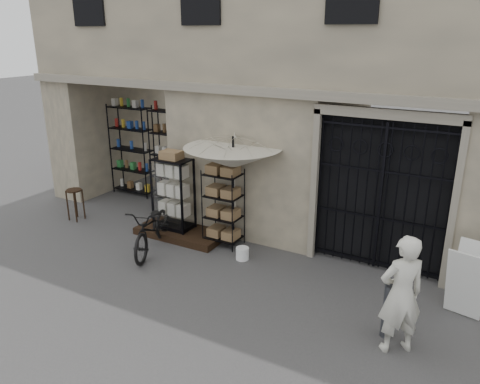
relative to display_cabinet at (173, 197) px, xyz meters
The scene contains 15 objects.
ground 3.16m from the display_cabinet, 31.50° to the right, with size 80.00×80.00×0.00m, color black.
main_building 5.07m from the display_cabinet, 42.92° to the left, with size 14.00×4.00×9.00m, color tan.
shop_recess 2.35m from the display_cabinet, 147.59° to the left, with size 3.00×1.70×3.00m, color black.
shop_shelving 2.63m from the display_cabinet, 138.84° to the left, with size 2.70×0.50×2.50m, color black.
iron_gate 4.44m from the display_cabinet, ahead, with size 2.50×0.21×3.00m.
step_platform 0.81m from the display_cabinet, 11.45° to the right, with size 2.00×0.90×0.15m, color black.
display_cabinet is the anchor object (origin of this frame).
wire_rack 1.25m from the display_cabinet, ahead, with size 0.75×0.56×1.67m.
market_umbrella 1.88m from the display_cabinet, ahead, with size 2.06×2.09×2.84m.
white_bucket 2.11m from the display_cabinet, 10.68° to the right, with size 0.26×0.26×0.25m, color white.
bicycle 1.27m from the display_cabinet, 82.22° to the right, with size 0.67×1.01×1.92m, color black.
wooden_stool 2.67m from the display_cabinet, 169.49° to the right, with size 0.39×0.39×0.77m.
steel_bollard 5.27m from the display_cabinet, 16.83° to the right, with size 0.16×0.16×0.85m, color #494C54.
shopkeeper 5.57m from the display_cabinet, 18.71° to the right, with size 0.65×1.78×0.43m, color beige.
easel_sign 6.01m from the display_cabinet, ahead, with size 0.67×0.74×1.16m.
Camera 1 is at (3.41, -6.19, 4.34)m, focal length 35.00 mm.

